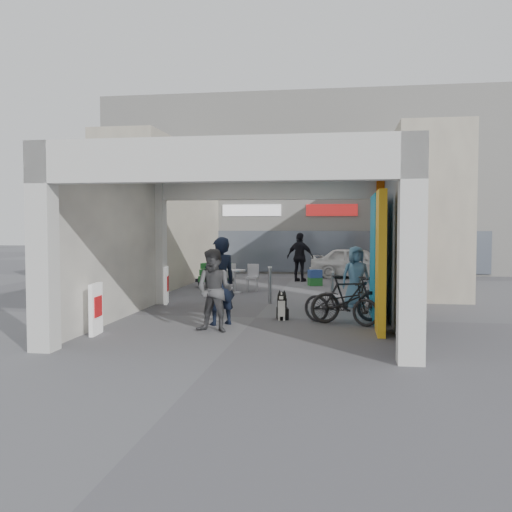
% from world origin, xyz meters
% --- Properties ---
extents(ground, '(90.00, 90.00, 0.00)m').
position_xyz_m(ground, '(0.00, 0.00, 0.00)').
color(ground, '#56565B').
rests_on(ground, ground).
extents(arcade_canopy, '(6.40, 6.45, 6.40)m').
position_xyz_m(arcade_canopy, '(0.54, -0.82, 2.30)').
color(arcade_canopy, beige).
rests_on(arcade_canopy, ground).
extents(far_building, '(18.00, 4.08, 8.00)m').
position_xyz_m(far_building, '(-0.00, 13.99, 3.99)').
color(far_building, silver).
rests_on(far_building, ground).
extents(plaza_bldg_left, '(2.00, 9.00, 5.00)m').
position_xyz_m(plaza_bldg_left, '(-4.50, 7.50, 2.50)').
color(plaza_bldg_left, '#BFB79F').
rests_on(plaza_bldg_left, ground).
extents(plaza_bldg_right, '(2.00, 9.00, 5.00)m').
position_xyz_m(plaza_bldg_right, '(4.50, 7.50, 2.50)').
color(plaza_bldg_right, '#BFB79F').
rests_on(plaza_bldg_right, ground).
extents(bollard_left, '(0.09, 0.09, 0.89)m').
position_xyz_m(bollard_left, '(-1.67, 2.37, 0.45)').
color(bollard_left, gray).
rests_on(bollard_left, ground).
extents(bollard_center, '(0.09, 0.09, 0.99)m').
position_xyz_m(bollard_center, '(0.02, 2.40, 0.49)').
color(bollard_center, gray).
rests_on(bollard_center, ground).
extents(bollard_right, '(0.09, 0.09, 0.88)m').
position_xyz_m(bollard_right, '(1.70, 2.40, 0.44)').
color(bollard_right, gray).
rests_on(bollard_right, ground).
extents(advert_board_near, '(0.13, 0.55, 1.00)m').
position_xyz_m(advert_board_near, '(-2.75, -2.52, 0.51)').
color(advert_board_near, white).
rests_on(advert_board_near, ground).
extents(advert_board_far, '(0.20, 0.55, 1.00)m').
position_xyz_m(advert_board_far, '(-2.75, 1.94, 0.51)').
color(advert_board_far, white).
rests_on(advert_board_far, ground).
extents(cafe_set, '(1.44, 1.16, 0.87)m').
position_xyz_m(cafe_set, '(-1.51, 5.05, 0.31)').
color(cafe_set, '#B5B5BA').
rests_on(cafe_set, ground).
extents(produce_stand, '(1.25, 0.68, 0.83)m').
position_xyz_m(produce_stand, '(-2.33, 6.14, 0.33)').
color(produce_stand, black).
rests_on(produce_stand, ground).
extents(crate_stack, '(0.54, 0.48, 0.56)m').
position_xyz_m(crate_stack, '(1.02, 7.30, 0.28)').
color(crate_stack, '#195921').
rests_on(crate_stack, ground).
extents(border_collie, '(0.25, 0.49, 0.68)m').
position_xyz_m(border_collie, '(0.63, -0.23, 0.27)').
color(border_collie, black).
rests_on(border_collie, ground).
extents(man_with_dog, '(0.82, 0.77, 1.87)m').
position_xyz_m(man_with_dog, '(-0.60, -1.07, 0.94)').
color(man_with_dog, black).
rests_on(man_with_dog, ground).
extents(man_back_turned, '(0.89, 0.75, 1.65)m').
position_xyz_m(man_back_turned, '(-0.54, -1.88, 0.83)').
color(man_back_turned, '#424245').
rests_on(man_back_turned, ground).
extents(man_elderly, '(0.89, 0.70, 1.58)m').
position_xyz_m(man_elderly, '(2.32, 2.11, 0.79)').
color(man_elderly, teal).
rests_on(man_elderly, ground).
extents(man_crates, '(1.18, 0.81, 1.86)m').
position_xyz_m(man_crates, '(0.38, 8.71, 0.93)').
color(man_crates, black).
rests_on(man_crates, ground).
extents(bicycle_front, '(1.83, 1.27, 0.91)m').
position_xyz_m(bicycle_front, '(1.94, -0.58, 0.46)').
color(bicycle_front, black).
rests_on(bicycle_front, ground).
extents(bicycle_rear, '(1.79, 1.09, 1.04)m').
position_xyz_m(bicycle_rear, '(2.10, -0.35, 0.52)').
color(bicycle_rear, black).
rests_on(bicycle_rear, ground).
extents(white_van, '(4.00, 2.45, 1.27)m').
position_xyz_m(white_van, '(2.57, 10.38, 0.64)').
color(white_van, white).
rests_on(white_van, ground).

